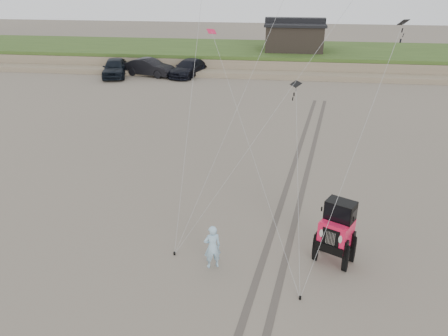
# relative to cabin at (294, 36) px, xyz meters

# --- Properties ---
(ground) EXTENTS (160.00, 160.00, 0.00)m
(ground) POSITION_rel_cabin_xyz_m (-2.00, -37.00, -3.24)
(ground) COLOR #6B6054
(ground) RESTS_ON ground
(dune_ridge) EXTENTS (160.00, 14.25, 1.73)m
(dune_ridge) POSITION_rel_cabin_xyz_m (-2.00, 0.50, -2.42)
(dune_ridge) COLOR #7A6B54
(dune_ridge) RESTS_ON ground
(cabin) EXTENTS (6.40, 5.40, 3.35)m
(cabin) POSITION_rel_cabin_xyz_m (0.00, 0.00, 0.00)
(cabin) COLOR black
(cabin) RESTS_ON dune_ridge
(truck_a) EXTENTS (3.30, 5.64, 1.80)m
(truck_a) POSITION_rel_cabin_xyz_m (-17.54, -7.87, -2.34)
(truck_a) COLOR black
(truck_a) RESTS_ON ground
(truck_b) EXTENTS (5.43, 3.21, 1.69)m
(truck_b) POSITION_rel_cabin_xyz_m (-14.29, -7.01, -2.39)
(truck_b) COLOR black
(truck_b) RESTS_ON ground
(truck_c) EXTENTS (3.61, 5.85, 1.58)m
(truck_c) POSITION_rel_cabin_xyz_m (-10.37, -6.59, -2.45)
(truck_c) COLOR black
(truck_c) RESTS_ON ground
(jeep) EXTENTS (4.35, 5.57, 1.91)m
(jeep) POSITION_rel_cabin_xyz_m (1.11, -35.95, -2.28)
(jeep) COLOR #F71A48
(jeep) RESTS_ON ground
(man) EXTENTS (0.73, 0.62, 1.69)m
(man) POSITION_rel_cabin_xyz_m (-3.18, -36.85, -2.39)
(man) COLOR #81B1C7
(man) RESTS_ON ground
(stake_main) EXTENTS (0.08, 0.08, 0.12)m
(stake_main) POSITION_rel_cabin_xyz_m (-4.70, -36.34, -3.18)
(stake_main) COLOR black
(stake_main) RESTS_ON ground
(stake_aux) EXTENTS (0.08, 0.08, 0.12)m
(stake_aux) POSITION_rel_cabin_xyz_m (-0.12, -38.17, -3.18)
(stake_aux) COLOR black
(stake_aux) RESTS_ON ground
(tire_tracks) EXTENTS (5.22, 29.74, 0.01)m
(tire_tracks) POSITION_rel_cabin_xyz_m (0.00, -29.00, -3.23)
(tire_tracks) COLOR #4C443D
(tire_tracks) RESTS_ON ground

